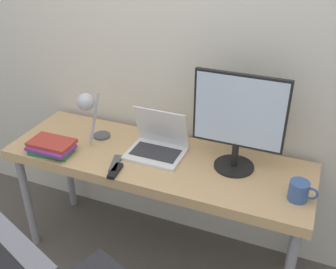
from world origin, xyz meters
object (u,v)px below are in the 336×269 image
at_px(mug, 299,191).
at_px(monitor, 239,118).
at_px(laptop, 158,145).
at_px(book_stack, 51,147).
at_px(desk_lamp, 89,108).

bearing_deg(mug, monitor, 156.09).
xyz_separation_m(laptop, book_stack, (-0.57, -0.23, -0.02)).
xyz_separation_m(monitor, mug, (0.36, -0.16, -0.25)).
bearing_deg(desk_lamp, monitor, 6.54).
xyz_separation_m(laptop, mug, (0.80, -0.13, -0.00)).
distance_m(laptop, monitor, 0.51).
relative_size(laptop, desk_lamp, 0.93).
height_order(book_stack, mug, mug).
bearing_deg(book_stack, monitor, 14.25).
height_order(laptop, monitor, monitor).
height_order(monitor, desk_lamp, monitor).
distance_m(laptop, mug, 0.81).
bearing_deg(laptop, book_stack, -157.73).
bearing_deg(desk_lamp, laptop, 10.26).
bearing_deg(monitor, laptop, -176.79).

